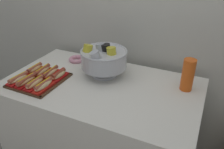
# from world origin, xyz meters

# --- Properties ---
(buffet_table) EXTENTS (1.37, 0.80, 0.77)m
(buffet_table) POSITION_xyz_m (0.00, 0.00, 0.41)
(buffet_table) COLOR white
(buffet_table) RESTS_ON ground_plane
(serving_tray) EXTENTS (0.33, 0.36, 0.01)m
(serving_tray) POSITION_xyz_m (-0.42, -0.15, 0.78)
(serving_tray) COLOR #472B19
(serving_tray) RESTS_ON buffet_table
(hot_dog_0) EXTENTS (0.08, 0.18, 0.06)m
(hot_dog_0) POSITION_xyz_m (-0.54, -0.23, 0.81)
(hot_dog_0) COLOR red
(hot_dog_0) RESTS_ON serving_tray
(hot_dog_1) EXTENTS (0.06, 0.18, 0.06)m
(hot_dog_1) POSITION_xyz_m (-0.46, -0.23, 0.81)
(hot_dog_1) COLOR #B21414
(hot_dog_1) RESTS_ON serving_tray
(hot_dog_2) EXTENTS (0.07, 0.17, 0.06)m
(hot_dog_2) POSITION_xyz_m (-0.39, -0.23, 0.81)
(hot_dog_2) COLOR #B21414
(hot_dog_2) RESTS_ON serving_tray
(hot_dog_3) EXTENTS (0.06, 0.18, 0.06)m
(hot_dog_3) POSITION_xyz_m (-0.31, -0.23, 0.81)
(hot_dog_3) COLOR red
(hot_dog_3) RESTS_ON serving_tray
(hot_dog_4) EXTENTS (0.06, 0.16, 0.06)m
(hot_dog_4) POSITION_xyz_m (-0.53, -0.07, 0.81)
(hot_dog_4) COLOR red
(hot_dog_4) RESTS_ON serving_tray
(hot_dog_5) EXTENTS (0.07, 0.18, 0.06)m
(hot_dog_5) POSITION_xyz_m (-0.46, -0.07, 0.81)
(hot_dog_5) COLOR red
(hot_dog_5) RESTS_ON serving_tray
(hot_dog_6) EXTENTS (0.06, 0.18, 0.06)m
(hot_dog_6) POSITION_xyz_m (-0.38, -0.07, 0.81)
(hot_dog_6) COLOR red
(hot_dog_6) RESTS_ON serving_tray
(hot_dog_7) EXTENTS (0.07, 0.16, 0.06)m
(hot_dog_7) POSITION_xyz_m (-0.31, -0.07, 0.81)
(hot_dog_7) COLOR #B21414
(hot_dog_7) RESTS_ON serving_tray
(punch_bowl) EXTENTS (0.34, 0.35, 0.25)m
(punch_bowl) POSITION_xyz_m (-0.04, 0.13, 0.91)
(punch_bowl) COLOR silver
(punch_bowl) RESTS_ON buffet_table
(cup_stack) EXTENTS (0.08, 0.08, 0.22)m
(cup_stack) POSITION_xyz_m (0.55, 0.18, 0.89)
(cup_stack) COLOR #EA5B19
(cup_stack) RESTS_ON buffet_table
(donut) EXTENTS (0.13, 0.13, 0.03)m
(donut) POSITION_xyz_m (-0.36, 0.26, 0.79)
(donut) COLOR pink
(donut) RESTS_ON buffet_table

